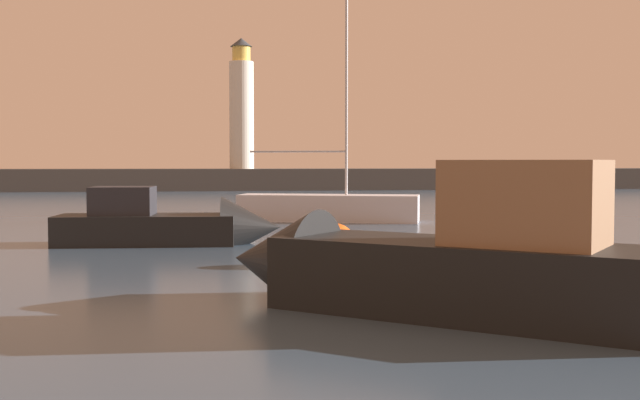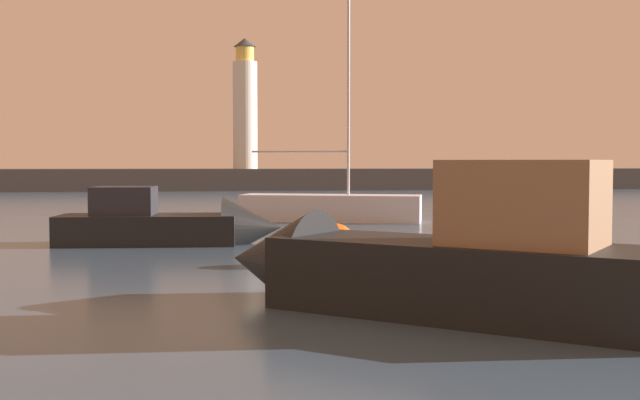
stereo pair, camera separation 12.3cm
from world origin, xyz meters
The scene contains 7 objects.
ground_plane centered at (0.00, 36.24, 0.00)m, with size 220.00×220.00×0.00m, color #384C60.
breakwater centered at (0.00, 72.48, 1.00)m, with size 83.95×4.97×2.00m, color #423F3D.
lighthouse centered at (0.71, 72.48, 7.75)m, with size 2.27×2.27×12.14m.
motorboat_0 centered at (-3.52, 24.40, 0.61)m, with size 7.23×2.61×2.34m.
motorboat_2 centered at (1.05, 12.19, 0.90)m, with size 7.84×6.92×3.02m.
sailboat_moored centered at (2.71, 33.29, 0.64)m, with size 8.20×4.36×11.89m.
mooring_buoy centered at (0.50, 18.45, 0.55)m, with size 1.10×1.10×1.10m, color #EA5919.
Camera 2 is at (-2.63, -1.08, 2.65)m, focal length 43.99 mm.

